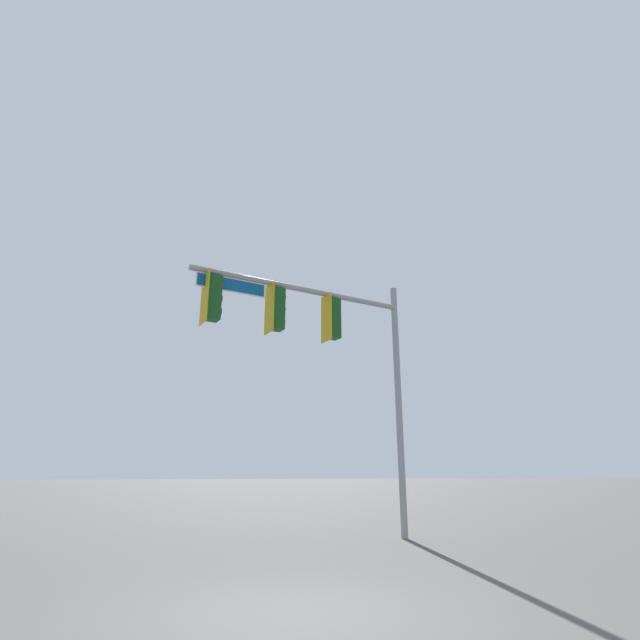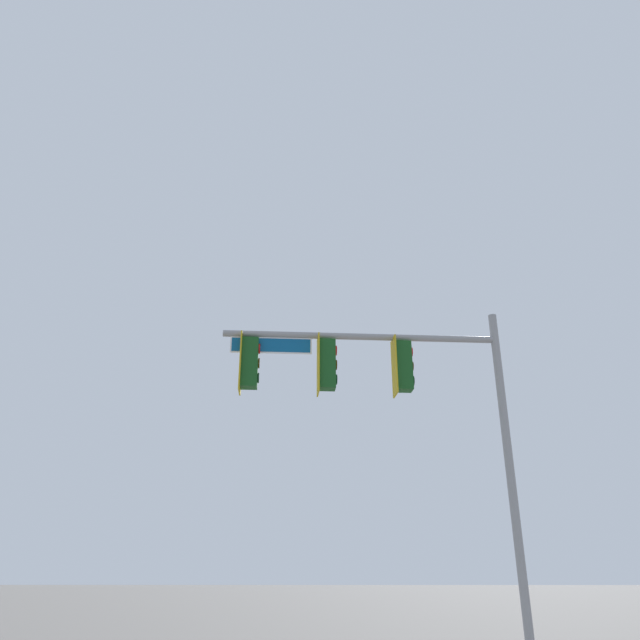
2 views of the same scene
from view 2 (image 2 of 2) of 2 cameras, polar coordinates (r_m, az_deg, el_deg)
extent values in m
cylinder|color=gray|center=(13.80, 16.96, -12.79)|extent=(0.18, 0.18, 6.85)
cylinder|color=gray|center=(13.81, 3.76, -1.54)|extent=(6.03, 0.81, 0.14)
cube|color=gold|center=(13.69, 6.82, -4.22)|extent=(0.09, 0.52, 1.30)
cube|color=#144719|center=(13.73, 7.60, -4.23)|extent=(0.39, 0.36, 1.10)
cylinder|color=#144719|center=(13.93, 7.47, -1.85)|extent=(0.04, 0.04, 0.12)
cylinder|color=red|center=(13.88, 8.34, -2.94)|extent=(0.05, 0.22, 0.22)
cylinder|color=#392D05|center=(13.77, 8.42, -4.24)|extent=(0.05, 0.22, 0.22)
cylinder|color=black|center=(13.67, 8.50, -5.55)|extent=(0.05, 0.22, 0.22)
cube|color=gold|center=(13.49, -0.17, -4.09)|extent=(0.09, 0.52, 1.30)
cube|color=#144719|center=(13.50, 0.64, -4.11)|extent=(0.39, 0.36, 1.10)
cylinder|color=#144719|center=(13.71, 0.63, -1.70)|extent=(0.04, 0.04, 0.12)
cylinder|color=red|center=(13.63, 1.47, -2.81)|extent=(0.05, 0.22, 0.22)
cylinder|color=#392D05|center=(13.52, 1.48, -4.13)|extent=(0.05, 0.22, 0.22)
cylinder|color=black|center=(13.42, 1.50, -5.47)|extent=(0.05, 0.22, 0.22)
cube|color=gold|center=(13.49, -7.26, -3.91)|extent=(0.09, 0.52, 1.30)
cube|color=#144719|center=(13.48, -6.45, -3.93)|extent=(0.39, 0.36, 1.10)
cylinder|color=#144719|center=(13.69, -6.34, -1.51)|extent=(0.04, 0.04, 0.12)
cylinder|color=red|center=(13.58, -5.55, -2.64)|extent=(0.05, 0.22, 0.22)
cylinder|color=#392D05|center=(13.47, -5.60, -3.96)|extent=(0.05, 0.22, 0.22)
cylinder|color=black|center=(13.37, -5.66, -5.30)|extent=(0.05, 0.22, 0.22)
cube|color=#0A4C7F|center=(13.61, -4.49, -2.32)|extent=(1.70, 0.23, 0.31)
cube|color=white|center=(13.61, -4.49, -2.32)|extent=(1.76, 0.22, 0.37)
camera|label=1|loc=(4.35, -69.40, -4.25)|focal=28.00mm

